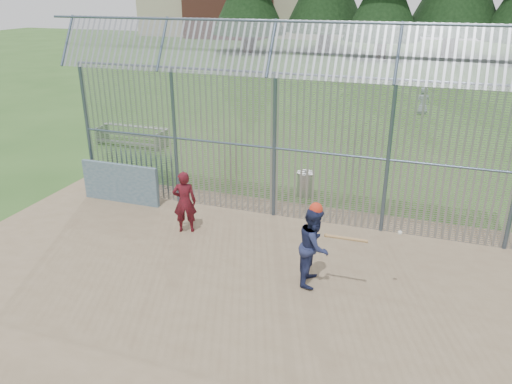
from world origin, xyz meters
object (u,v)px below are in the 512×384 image
at_px(dugout_wall, 120,183).
at_px(bleacher, 132,135).
at_px(trash_can, 305,183).
at_px(onlooker, 185,202).
at_px(batter, 314,246).

xyz_separation_m(dugout_wall, bleacher, (-2.95, 5.25, -0.21)).
distance_m(trash_can, bleacher, 8.52).
distance_m(dugout_wall, trash_can, 5.62).
height_order(dugout_wall, trash_can, dugout_wall).
relative_size(onlooker, bleacher, 0.56).
height_order(batter, trash_can, batter).
bearing_deg(trash_can, bleacher, 160.39).
relative_size(dugout_wall, batter, 1.42).
bearing_deg(onlooker, dugout_wall, -44.07).
bearing_deg(onlooker, bleacher, -69.89).
height_order(dugout_wall, onlooker, onlooker).
bearing_deg(dugout_wall, bleacher, 119.31).
height_order(onlooker, trash_can, onlooker).
bearing_deg(dugout_wall, trash_can, 25.22).
xyz_separation_m(batter, bleacher, (-9.40, 7.69, -0.49)).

